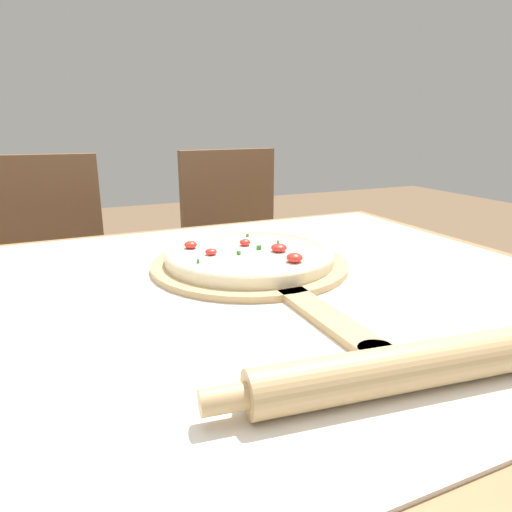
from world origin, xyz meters
TOP-DOWN VIEW (x-y plane):
  - dining_table at (0.00, 0.00)m, footprint 1.20×1.02m
  - towel_cloth at (0.00, 0.00)m, footprint 1.12×0.94m
  - pizza_peel at (0.04, 0.08)m, footprint 0.38×0.60m
  - pizza at (0.04, 0.10)m, footprint 0.32×0.32m
  - rolling_pin at (0.04, -0.35)m, footprint 0.47×0.10m
  - chair_left at (-0.35, 0.90)m, footprint 0.44×0.44m
  - chair_right at (0.33, 0.90)m, footprint 0.41×0.41m

SIDE VIEW (x-z plane):
  - chair_left at x=-0.35m, z-range 0.07..0.97m
  - chair_right at x=0.33m, z-range 0.07..0.97m
  - dining_table at x=0.00m, z-range 0.26..0.99m
  - towel_cloth at x=0.00m, z-range 0.72..0.73m
  - pizza_peel at x=0.04m, z-range 0.73..0.74m
  - rolling_pin at x=0.04m, z-range 0.73..0.78m
  - pizza at x=0.04m, z-range 0.74..0.77m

